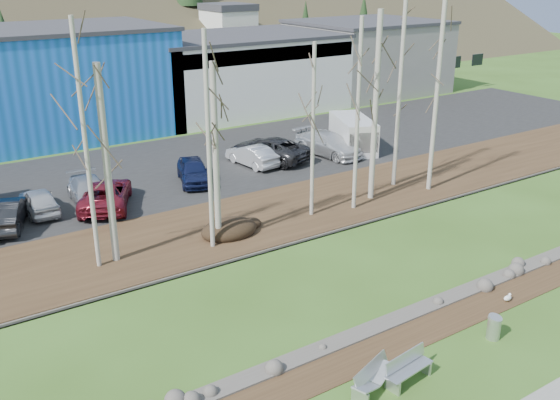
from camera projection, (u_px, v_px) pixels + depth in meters
ground at (491, 345)px, 22.22m from camera, size 200.00×200.00×0.00m
dirt_strip at (447, 318)px, 23.84m from camera, size 80.00×1.80×0.03m
near_bank_rocks at (427, 307)px, 24.63m from camera, size 80.00×0.80×0.50m
river at (359, 268)px, 27.82m from camera, size 80.00×8.00×0.90m
far_bank_rocks at (306, 237)px, 31.01m from camera, size 80.00×0.80×0.46m
far_bank at (271, 215)px, 33.47m from camera, size 80.00×7.00×0.15m
parking_lot at (185, 166)px, 41.64m from camera, size 80.00×14.00×0.14m
building_blue at (32, 83)px, 47.97m from camera, size 20.40×12.24×8.30m
building_white at (236, 72)px, 57.57m from camera, size 18.36×12.24×6.80m
building_grey at (367, 56)px, 65.80m from camera, size 14.28×12.24×7.30m
bench_intact at (408, 368)px, 20.14m from camera, size 1.95×0.80×0.95m
bench_damaged at (372, 378)px, 19.73m from camera, size 2.00×1.19×0.85m
litter_bin at (494, 328)px, 22.46m from camera, size 0.59×0.59×0.83m
seagull at (508, 298)px, 24.98m from camera, size 0.46×0.22×0.33m
dirt_mound at (229, 229)px, 30.86m from camera, size 2.94×2.07×0.58m
birch_0 at (86, 149)px, 25.85m from camera, size 0.20×0.20×10.73m
birch_1 at (107, 166)px, 26.75m from camera, size 0.32×0.32×8.85m
birch_2 at (209, 144)px, 27.91m from camera, size 0.21×0.21×10.05m
birch_3 at (216, 155)px, 28.83m from camera, size 0.29×0.29×8.58m
birch_4 at (313, 132)px, 31.85m from camera, size 0.20×0.20×9.05m
birch_5 at (358, 117)px, 32.57m from camera, size 0.22×0.22×10.19m
birch_6 at (375, 108)px, 33.99m from camera, size 0.31×0.31×10.41m
birch_7 at (436, 99)px, 35.34m from camera, size 0.26×0.26×10.83m
birch_8 at (399, 96)px, 36.07m from camera, size 0.24×0.24×10.89m
car_0 at (39, 201)px, 33.45m from camera, size 1.68×4.01×1.36m
car_1 at (6, 213)px, 31.57m from camera, size 3.03×4.81×1.50m
car_2 at (105, 194)px, 34.25m from camera, size 4.56×5.93×1.50m
car_3 at (90, 192)px, 34.70m from camera, size 2.52×5.04×1.41m
car_4 at (193, 171)px, 38.10m from camera, size 3.05×4.69×1.48m
car_5 at (252, 155)px, 41.38m from camera, size 1.91×4.36×1.39m
car_6 at (269, 149)px, 42.39m from camera, size 4.47×6.30×1.60m
car_7 at (328, 144)px, 43.65m from camera, size 3.00×5.75×1.59m
van_white at (354, 134)px, 44.71m from camera, size 4.07×5.68×2.30m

